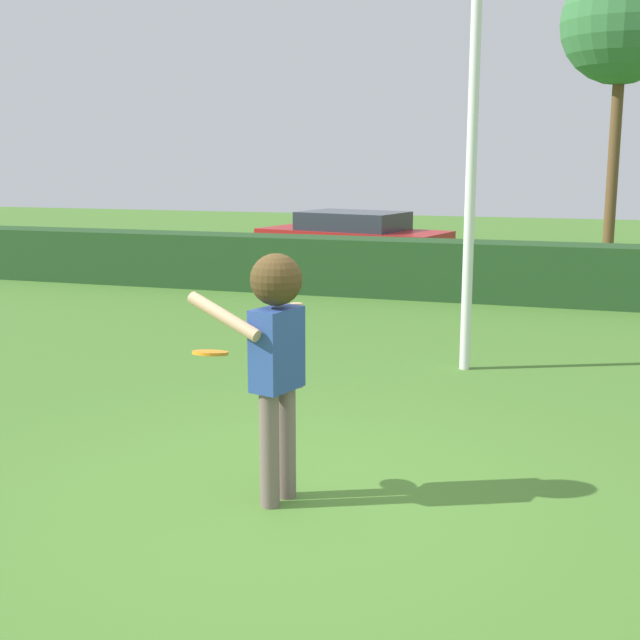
# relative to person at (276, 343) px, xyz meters

# --- Properties ---
(ground_plane) EXTENTS (60.00, 60.00, 0.00)m
(ground_plane) POSITION_rel_person_xyz_m (0.12, -0.00, -1.17)
(ground_plane) COLOR #4A7B2E
(person) EXTENTS (0.82, 0.55, 1.80)m
(person) POSITION_rel_person_xyz_m (0.00, 0.00, 0.00)
(person) COLOR #745F5A
(person) RESTS_ON ground
(frisbee) EXTENTS (0.26, 0.26, 0.06)m
(frisbee) POSITION_rel_person_xyz_m (-0.50, -0.01, -0.10)
(frisbee) COLOR orange
(lamppost) EXTENTS (0.24, 0.24, 5.25)m
(lamppost) POSITION_rel_person_xyz_m (0.76, 4.27, 1.76)
(lamppost) COLOR silver
(lamppost) RESTS_ON ground
(hedge_row) EXTENTS (20.93, 0.90, 1.01)m
(hedge_row) POSITION_rel_person_xyz_m (0.12, 9.18, -0.66)
(hedge_row) COLOR #234821
(hedge_row) RESTS_ON ground
(parked_car_red) EXTENTS (4.48, 2.62, 1.25)m
(parked_car_red) POSITION_rel_person_xyz_m (-2.91, 12.71, -0.48)
(parked_car_red) COLOR #B21E1E
(parked_car_red) RESTS_ON ground
(maple_tree) EXTENTS (2.77, 2.77, 6.85)m
(maple_tree) POSITION_rel_person_xyz_m (2.57, 15.77, 4.24)
(maple_tree) COLOR brown
(maple_tree) RESTS_ON ground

